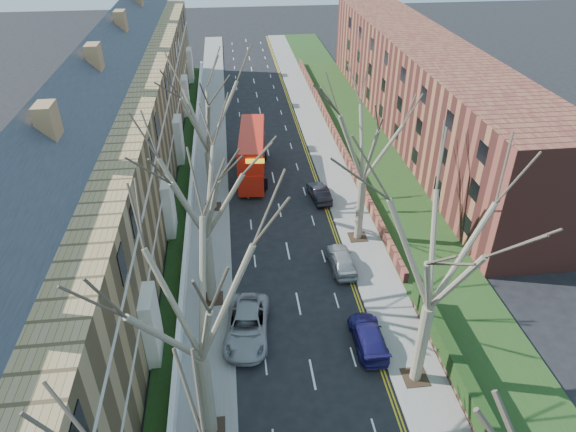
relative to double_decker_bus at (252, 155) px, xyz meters
name	(u,v)px	position (x,y,z in m)	size (l,w,h in m)	color
pavement_left	(211,153)	(-4.11, 5.09, -2.02)	(3.00, 102.00, 0.12)	slate
pavement_right	(324,148)	(7.89, 5.09, -2.02)	(3.00, 102.00, 0.12)	slate
terrace_left	(114,140)	(-11.75, -2.91, 3.45)	(9.70, 78.00, 13.60)	olive
flats_right	(421,87)	(19.35, 9.09, 2.90)	(13.97, 54.00, 10.00)	brown
front_wall_left	(192,186)	(-5.76, -2.91, -1.46)	(0.30, 78.00, 1.00)	white
grass_verge_right	(365,145)	(12.39, 5.09, -1.93)	(6.00, 102.00, 0.06)	#203814
tree_left_mid	(193,287)	(-3.81, -27.91, 7.47)	(10.50, 10.50, 14.71)	#726551
tree_left_far	(200,180)	(-3.81, -17.91, 7.16)	(10.15, 10.15, 14.22)	#726551
tree_left_dist	(204,103)	(-3.81, -5.91, 7.47)	(10.50, 10.50, 14.71)	#726551
tree_right_mid	(442,241)	(7.59, -25.91, 7.47)	(10.50, 10.50, 14.71)	#726551
tree_right_far	(367,130)	(7.59, -11.91, 7.16)	(10.15, 10.15, 14.22)	#726551
double_decker_bus	(252,155)	(0.00, 0.00, 0.00)	(3.24, 10.26, 4.25)	red
car_left_far	(247,326)	(-1.64, -21.41, -1.30)	(2.61, 5.65, 1.57)	#97969B
car_right_near	(368,336)	(5.59, -23.02, -1.43)	(1.84, 4.52, 1.31)	navy
car_right_mid	(342,260)	(5.52, -15.45, -1.37)	(1.69, 4.21, 1.43)	gray
car_right_far	(319,193)	(5.59, -5.45, -1.44)	(1.37, 3.93, 1.30)	black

